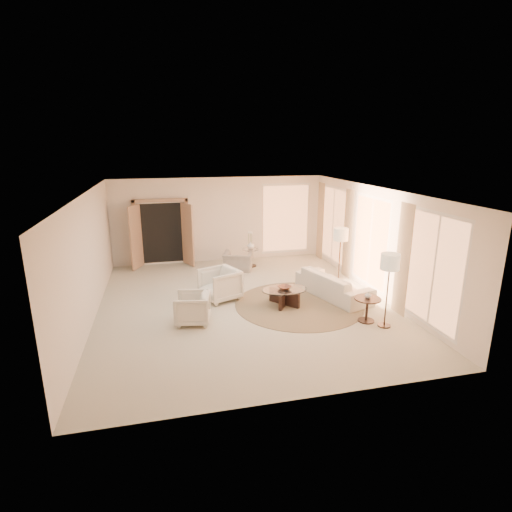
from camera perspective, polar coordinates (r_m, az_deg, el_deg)
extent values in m
cube|color=beige|center=(10.04, -1.71, -6.86)|extent=(7.00, 8.00, 0.02)
cube|color=white|center=(9.33, -1.85, 9.29)|extent=(7.00, 8.00, 0.02)
cube|color=silver|center=(13.43, -5.22, 5.18)|extent=(7.00, 0.04, 2.80)
cube|color=silver|center=(5.93, 6.11, -8.69)|extent=(7.00, 0.04, 2.80)
cube|color=silver|center=(9.55, -22.82, -0.36)|extent=(0.04, 8.00, 2.80)
cube|color=silver|center=(10.82, 16.71, 2.00)|extent=(0.04, 8.00, 2.80)
cube|color=tan|center=(13.26, -13.28, 3.27)|extent=(1.80, 0.12, 2.16)
cube|color=tan|center=(13.04, -16.77, 2.59)|extent=(0.35, 0.66, 2.00)
cube|color=tan|center=(13.03, -9.74, 3.03)|extent=(0.35, 0.66, 2.00)
cylinder|color=#473927|center=(10.04, 6.14, -6.83)|extent=(3.93, 3.93, 0.01)
imported|color=silver|center=(10.59, 10.99, -4.00)|extent=(1.47, 2.35, 0.64)
imported|color=silver|center=(10.19, -5.20, -3.84)|extent=(1.07, 1.10, 0.88)
imported|color=silver|center=(8.99, -9.09, -7.16)|extent=(0.81, 0.85, 0.76)
imported|color=gray|center=(12.52, -2.57, -0.32)|extent=(1.02, 0.82, 0.77)
cube|color=black|center=(9.90, 4.06, -5.97)|extent=(0.60, 0.70, 0.38)
cube|color=black|center=(9.90, 4.06, -5.97)|extent=(0.50, 0.77, 0.38)
cylinder|color=white|center=(9.83, 4.09, -4.78)|extent=(1.23, 1.23, 0.02)
cylinder|color=black|center=(9.42, 15.44, -8.88)|extent=(0.37, 0.37, 0.03)
cylinder|color=black|center=(9.32, 15.55, -7.44)|extent=(0.05, 0.05, 0.52)
cylinder|color=black|center=(9.22, 15.67, -5.89)|extent=(0.59, 0.59, 0.03)
cylinder|color=black|center=(13.01, -0.80, -1.39)|extent=(0.38, 0.38, 0.03)
cylinder|color=black|center=(12.93, -0.80, -0.25)|extent=(0.06, 0.06, 0.55)
cylinder|color=white|center=(12.86, -0.81, 0.96)|extent=(0.50, 0.50, 0.03)
cylinder|color=black|center=(11.50, 11.62, -4.06)|extent=(0.28, 0.28, 0.03)
cylinder|color=black|center=(11.29, 11.81, -0.80)|extent=(0.03, 0.03, 1.39)
cylinder|color=beige|center=(11.10, 12.04, 3.05)|extent=(0.40, 0.40, 0.34)
cylinder|color=black|center=(9.29, 17.83, -9.42)|extent=(0.28, 0.28, 0.03)
cylinder|color=black|center=(9.03, 18.19, -5.49)|extent=(0.03, 0.03, 1.39)
cylinder|color=beige|center=(8.79, 18.61, -0.77)|extent=(0.40, 0.40, 0.34)
imported|color=brown|center=(9.81, 4.09, -4.52)|extent=(0.42, 0.42, 0.08)
imported|color=white|center=(9.18, 15.71, -5.39)|extent=(0.19, 0.19, 0.15)
imported|color=white|center=(12.83, -0.81, 1.53)|extent=(0.26, 0.26, 0.24)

